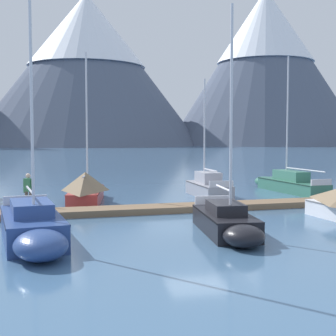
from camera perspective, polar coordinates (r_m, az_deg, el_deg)
The scene contains 10 objects.
ground_plane at distance 19.67m, azimuth 3.51°, elevation -6.99°, with size 700.00×700.00×0.00m, color #426689.
mountain_central_massif at distance 195.02m, azimuth -9.72°, elevation 12.04°, with size 91.01×91.01×59.81m.
mountain_shoulder_ridge at distance 203.75m, azimuth 11.57°, elevation 12.20°, with size 79.77×79.77×63.53m.
dock at distance 23.47m, azimuth 0.98°, elevation -4.85°, with size 23.66×3.39×0.30m.
sailboat_second_berth at distance 16.96m, azimuth -15.90°, elevation -6.86°, with size 2.86×6.85×9.04m.
sailboat_mid_dock_port at distance 26.89m, azimuth -9.80°, elevation -2.33°, with size 2.37×6.25×8.43m.
sailboat_mid_dock_starboard at distance 17.94m, azimuth 7.19°, elevation -6.39°, with size 1.95×5.61×8.40m.
sailboat_far_berth at distance 29.58m, azimuth 4.59°, elevation -2.22°, with size 1.81×5.82×7.25m.
sailboat_end_of_dock at distance 32.65m, azimuth 14.15°, elevation -1.78°, with size 2.29×8.00×8.96m.
person_on_dock at distance 22.72m, azimuth -16.43°, elevation -2.46°, with size 0.48×0.41×1.69m.
Camera 1 is at (-5.01, -18.65, 3.70)m, focal length 50.72 mm.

